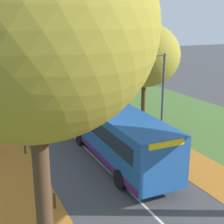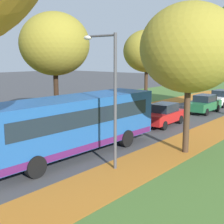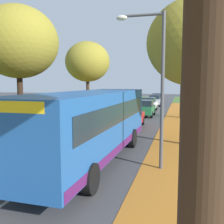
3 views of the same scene
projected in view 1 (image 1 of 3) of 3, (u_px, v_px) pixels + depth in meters
The scene contains 17 objects.
leaf_litter_left at pixel (5, 147), 19.87m from camera, with size 2.80×60.00×0.00m, color #B26B23.
grass_verge_right at pixel (142, 103), 30.81m from camera, with size 12.00×90.00×0.01m, color #476B2D.
leaf_litter_right at pixel (131, 127), 23.70m from camera, with size 2.80×60.00×0.00m, color #B26B23.
road_centre_line at pixel (51, 114), 26.98m from camera, with size 0.12×80.00×0.01m, color silver.
tree_left_nearest at pixel (32, 28), 7.54m from camera, with size 6.23×6.23×10.39m.
tree_right_near at pixel (145, 55), 22.04m from camera, with size 5.02×5.02×7.69m.
tree_right_mid at pixel (80, 29), 31.51m from camera, with size 6.00×6.00×9.73m.
bollard_fourth at pixel (54, 201), 13.32m from camera, with size 0.12×0.12×0.71m, color #4C3823.
bollard_fifth at pixel (38, 170), 16.11m from camera, with size 0.12×0.12×0.70m, color #4C3823.
bollard_sixth at pixel (25, 148), 18.90m from camera, with size 0.12×0.12×0.65m, color #4C3823.
streetlamp_right at pixel (158, 93), 18.10m from camera, with size 1.89×0.28×6.00m.
bus at pixel (115, 131), 17.81m from camera, with size 2.87×10.47×2.98m.
car_red_lead at pixel (67, 108), 25.89m from camera, with size 1.93×4.27×1.62m.
car_green_following at pixel (48, 92), 32.00m from camera, with size 1.80×4.21×1.62m.
car_white_third_in_line at pixel (34, 83), 36.28m from camera, with size 1.92×4.27×1.62m.
car_silver_fourth_in_line at pixel (23, 74), 42.54m from camera, with size 1.88×4.25×1.62m.
car_black_trailing at pixel (15, 69), 47.25m from camera, with size 1.80×4.21×1.62m.
Camera 1 is at (-6.43, -5.60, 7.71)m, focal length 50.00 mm.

